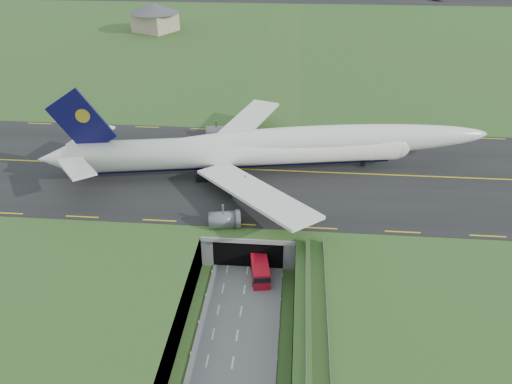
{
  "coord_description": "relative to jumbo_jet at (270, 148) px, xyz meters",
  "views": [
    {
      "loc": [
        7.21,
        -59.87,
        53.82
      ],
      "look_at": [
        0.34,
        20.0,
        8.19
      ],
      "focal_mm": 35.0,
      "sensor_mm": 36.0,
      "label": 1
    }
  ],
  "objects": [
    {
      "name": "taxiway",
      "position": [
        -2.03,
        0.31,
        -5.23
      ],
      "size": [
        800.0,
        44.0,
        0.18
      ],
      "primitive_type": "cube",
      "color": "black",
      "rests_on": "airfield_deck"
    },
    {
      "name": "tunnel_portal",
      "position": [
        -2.03,
        -15.97,
        -7.99
      ],
      "size": [
        17.0,
        22.3,
        6.0
      ],
      "color": "gray",
      "rests_on": "ground"
    },
    {
      "name": "trench_road",
      "position": [
        -2.03,
        -40.19,
        -11.22
      ],
      "size": [
        12.0,
        75.0,
        0.2
      ],
      "primitive_type": "cube",
      "color": "slate",
      "rests_on": "ground"
    },
    {
      "name": "shuttle_tram",
      "position": [
        0.19,
        -27.08,
        -9.65
      ],
      "size": [
        4.05,
        7.83,
        3.05
      ],
      "rotation": [
        0.0,
        0.0,
        0.17
      ],
      "color": "red",
      "rests_on": "ground"
    },
    {
      "name": "airfield_deck",
      "position": [
        -2.03,
        -32.69,
        -8.32
      ],
      "size": [
        800.0,
        800.0,
        6.0
      ],
      "primitive_type": "cube",
      "color": "gray",
      "rests_on": "ground"
    },
    {
      "name": "service_building",
      "position": [
        -58.98,
        131.86,
        1.84
      ],
      "size": [
        29.44,
        29.44,
        12.09
      ],
      "rotation": [
        0.0,
        0.0,
        -0.44
      ],
      "color": "tan",
      "rests_on": "ground"
    },
    {
      "name": "jumbo_jet",
      "position": [
        0.0,
        0.0,
        0.0
      ],
      "size": [
        91.73,
        58.83,
        19.8
      ],
      "rotation": [
        0.0,
        0.0,
        0.19
      ],
      "color": "white",
      "rests_on": "ground"
    },
    {
      "name": "guideway",
      "position": [
        8.97,
        -51.8,
        -6.0
      ],
      "size": [
        3.0,
        53.0,
        7.05
      ],
      "color": "#A8A8A3",
      "rests_on": "ground"
    },
    {
      "name": "ground",
      "position": [
        -2.03,
        -32.69,
        -11.32
      ],
      "size": [
        900.0,
        900.0,
        0.0
      ],
      "primitive_type": "plane",
      "color": "#2D5221",
      "rests_on": "ground"
    }
  ]
}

